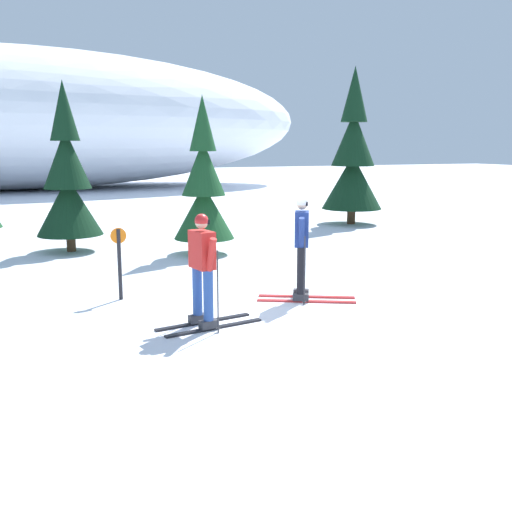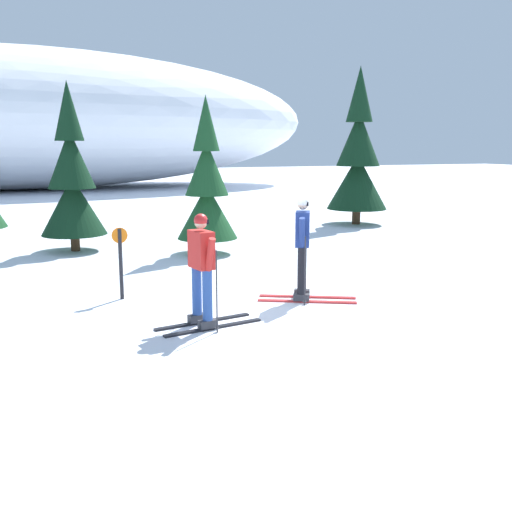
{
  "view_description": "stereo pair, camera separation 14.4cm",
  "coord_description": "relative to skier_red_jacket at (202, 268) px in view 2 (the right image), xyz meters",
  "views": [
    {
      "loc": [
        -3.79,
        -9.19,
        2.74
      ],
      "look_at": [
        -0.13,
        -0.38,
        0.95
      ],
      "focal_mm": 41.74,
      "sensor_mm": 36.0,
      "label": 1
    },
    {
      "loc": [
        -3.66,
        -9.25,
        2.74
      ],
      "look_at": [
        -0.13,
        -0.38,
        0.95
      ],
      "focal_mm": 41.74,
      "sensor_mm": 36.0,
      "label": 2
    }
  ],
  "objects": [
    {
      "name": "pine_tree_center_left",
      "position": [
        -1.2,
        7.59,
        0.89
      ],
      "size": [
        1.67,
        1.67,
        4.33
      ],
      "color": "#47301E",
      "rests_on": "ground"
    },
    {
      "name": "skier_red_jacket",
      "position": [
        0.0,
        0.0,
        0.0
      ],
      "size": [
        1.67,
        0.83,
        1.74
      ],
      "color": "black",
      "rests_on": "ground"
    },
    {
      "name": "trail_marker_post",
      "position": [
        -0.88,
        2.14,
        -0.18
      ],
      "size": [
        0.28,
        0.07,
        1.3
      ],
      "color": "black",
      "rests_on": "ground"
    },
    {
      "name": "ground_plane",
      "position": [
        1.18,
        0.82,
        -0.92
      ],
      "size": [
        120.0,
        120.0,
        0.0
      ],
      "primitive_type": "plane",
      "color": "white"
    },
    {
      "name": "pine_tree_far_right",
      "position": [
        8.43,
        9.5,
        1.32
      ],
      "size": [
        2.07,
        2.07,
        5.35
      ],
      "color": "#47301E",
      "rests_on": "ground"
    },
    {
      "name": "snow_ridge_background",
      "position": [
        -2.54,
        31.57,
        3.35
      ],
      "size": [
        37.83,
        15.72,
        8.54
      ],
      "primitive_type": "ellipsoid",
      "color": "white",
      "rests_on": "ground"
    },
    {
      "name": "pine_tree_center_right",
      "position": [
        1.91,
        5.93,
        0.73
      ],
      "size": [
        1.52,
        1.52,
        3.95
      ],
      "color": "#47301E",
      "rests_on": "ground"
    },
    {
      "name": "skier_navy_jacket",
      "position": [
        2.11,
        0.88,
        0.05
      ],
      "size": [
        1.74,
        1.19,
        1.85
      ],
      "color": "red",
      "rests_on": "ground"
    }
  ]
}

